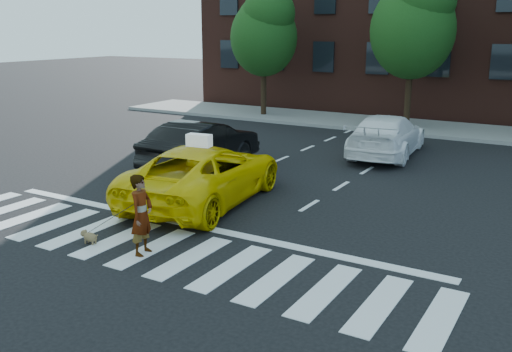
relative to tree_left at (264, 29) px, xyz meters
The scene contains 13 objects.
ground 18.90m from the tree_left, 67.71° to the right, with size 120.00×120.00×0.00m, color black.
crosswalk 18.90m from the tree_left, 67.71° to the right, with size 13.00×2.40×0.01m, color silver.
stop_line 17.47m from the tree_left, 65.65° to the right, with size 12.00×0.30×0.01m, color silver.
sidewalk_far 8.24m from the tree_left, ahead, with size 30.00×4.00×0.15m, color slate.
building 10.73m from the tree_left, 48.97° to the left, with size 26.00×10.00×12.00m, color #462119.
tree_left is the anchor object (origin of this frame).
tree_mid 7.51m from the tree_left, ahead, with size 3.69×3.69×7.10m.
taxi 15.37m from the tree_left, 66.39° to the right, with size 2.57×5.58×1.55m, color #E9C504.
black_sedan 11.77m from the tree_left, 70.98° to the right, with size 1.66×4.77×1.57m, color black.
white_suv 10.76m from the tree_left, 34.12° to the right, with size 2.09×5.15×1.49m, color white.
woman 19.03m from the tree_left, 67.96° to the right, with size 0.62×0.41×1.70m, color #999999.
dog 18.85m from the tree_left, 72.21° to the right, with size 0.50×0.20×0.29m.
taxi_sign 15.35m from the tree_left, 66.69° to the right, with size 0.65×0.28×0.32m, color white.
Camera 1 is at (7.66, -8.64, 4.57)m, focal length 40.00 mm.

